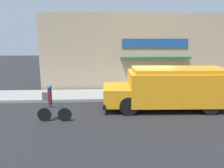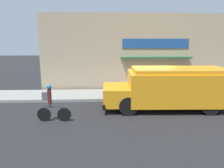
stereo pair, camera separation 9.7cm
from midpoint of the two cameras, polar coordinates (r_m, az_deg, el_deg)
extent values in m
plane|color=#232326|center=(13.11, 9.44, -4.42)|extent=(70.00, 70.00, 0.00)
cube|color=gray|center=(14.27, 8.38, -2.69)|extent=(28.00, 2.52, 0.16)
cube|color=tan|center=(15.36, 7.54, 8.09)|extent=(13.96, 0.18, 5.30)
cube|color=#1E4C93|center=(15.42, 11.03, 10.36)|extent=(4.56, 0.05, 0.65)
cube|color=#235633|center=(15.19, 11.15, 6.79)|extent=(4.79, 0.61, 0.10)
cube|color=orange|center=(11.82, 16.62, -0.87)|extent=(5.15, 2.40, 1.64)
cube|color=orange|center=(11.35, 0.90, -2.81)|extent=(1.39, 2.11, 0.90)
cube|color=orange|center=(11.66, 16.89, 3.54)|extent=(4.74, 2.21, 0.19)
cube|color=black|center=(11.44, -2.24, -4.53)|extent=(0.19, 2.21, 0.24)
cube|color=red|center=(12.78, 8.80, 0.81)|extent=(0.04, 0.44, 0.44)
cylinder|color=black|center=(12.39, 3.29, -3.07)|extent=(0.91, 0.29, 0.90)
cylinder|color=black|center=(10.55, 4.11, -5.78)|extent=(0.91, 0.29, 0.90)
cylinder|color=black|center=(13.31, 20.63, -2.78)|extent=(0.91, 0.29, 0.90)
cylinder|color=black|center=(11.61, 24.11, -5.16)|extent=(0.91, 0.29, 0.90)
cylinder|color=black|center=(10.04, -12.53, -7.83)|extent=(0.62, 0.07, 0.62)
cylinder|color=black|center=(10.27, -17.50, -7.66)|extent=(0.62, 0.07, 0.62)
cylinder|color=black|center=(10.03, -15.15, -5.81)|extent=(0.86, 0.08, 0.04)
cylinder|color=black|center=(10.05, -16.05, -5.46)|extent=(0.04, 0.04, 0.12)
cube|color=#561E1E|center=(9.94, -16.18, -3.26)|extent=(0.13, 0.21, 0.68)
sphere|color=#2375B7|center=(9.84, -16.33, -0.73)|extent=(0.21, 0.21, 0.21)
cube|color=#565B60|center=(9.99, -17.24, -3.08)|extent=(0.27, 0.15, 0.36)
camera|label=1|loc=(0.05, -90.23, -0.05)|focal=35.00mm
camera|label=2|loc=(0.05, 89.77, 0.05)|focal=35.00mm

